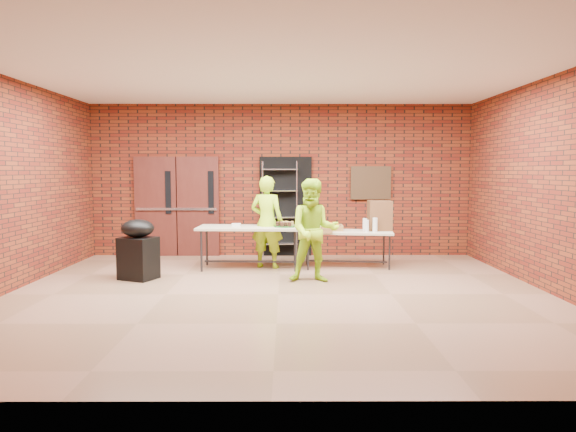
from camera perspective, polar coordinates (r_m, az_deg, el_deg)
The scene contains 19 objects.
room at distance 7.39m, azimuth -1.09°, elevation 3.45°, with size 8.08×7.08×3.28m.
double_doors at distance 11.09m, azimuth -12.22°, elevation 1.05°, with size 1.78×0.12×2.10m.
dark_doorway at distance 10.87m, azimuth -0.27°, elevation 1.07°, with size 1.10×0.06×2.10m, color black.
bronze_plaque at distance 10.98m, azimuth 9.18°, elevation 3.65°, with size 0.85×0.04×0.70m, color #3A2917.
wire_rack at distance 10.74m, azimuth -0.93°, elevation 0.75°, with size 0.73×0.24×2.00m, color silver, non-canonical shape.
table_left at distance 9.49m, azimuth -4.29°, elevation -1.57°, with size 1.93×0.88×0.78m.
table_right at distance 9.64m, azimuth 6.59°, elevation -2.00°, with size 1.74×0.89×0.69m.
basket_bananas at distance 9.49m, azimuth 2.37°, elevation -1.39°, with size 0.42×0.32×0.13m.
basket_oranges at distance 9.68m, azimuth 4.77°, elevation -1.25°, with size 0.44×0.34×0.14m.
basket_apples at distance 9.37m, azimuth 3.61°, elevation -1.47°, with size 0.42×0.33×0.13m.
muffin_tray at distance 9.42m, azimuth -0.33°, elevation -0.91°, with size 0.42×0.42×0.10m.
napkin_box at distance 9.55m, azimuth -5.77°, elevation -0.98°, with size 0.16×0.11×0.05m, color silver.
coffee_dispenser at distance 9.81m, azimuth 10.15°, elevation 0.05°, with size 0.42×0.38×0.56m, color #53331C.
cup_stack_front at distance 9.52m, azimuth 8.75°, elevation -1.10°, with size 0.07×0.07×0.22m, color silver.
cup_stack_mid at distance 9.53m, azimuth 9.64°, elevation -0.98°, with size 0.09×0.09×0.26m, color silver.
cup_stack_back at distance 9.65m, azimuth 8.54°, elevation -0.95°, with size 0.08×0.08×0.24m, color silver.
covered_grill at distance 8.91m, azimuth -16.31°, elevation -3.57°, with size 0.69×0.64×1.00m.
volunteer_woman at distance 9.54m, azimuth -2.36°, elevation -0.66°, with size 0.63×0.41×1.72m, color #9AD117.
volunteer_man at distance 8.32m, azimuth 2.91°, elevation -1.62°, with size 0.82×0.64×1.68m, color #9AD117.
Camera 1 is at (0.12, -7.39, 1.81)m, focal length 32.00 mm.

